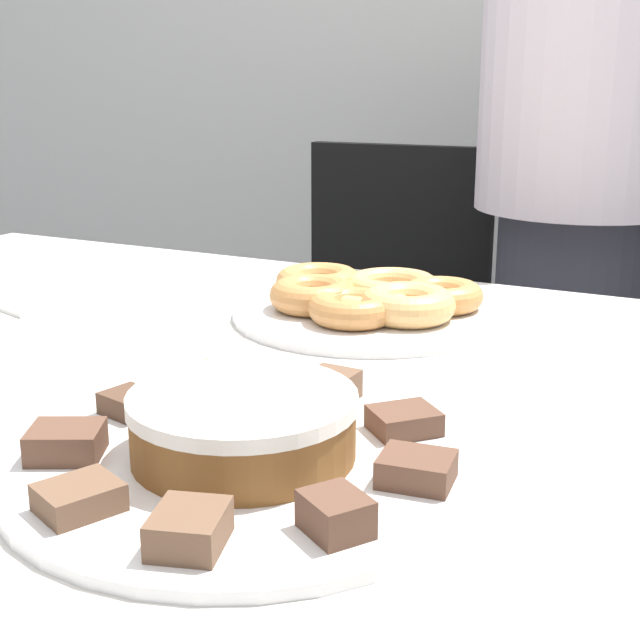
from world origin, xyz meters
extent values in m
cube|color=silver|center=(0.00, 0.00, 0.74)|extent=(1.75, 1.01, 0.03)
cylinder|color=silver|center=(-0.82, 0.44, 0.36)|extent=(0.06, 0.06, 0.72)
cylinder|color=#383842|center=(0.13, 0.87, 0.41)|extent=(0.28, 0.28, 0.82)
cylinder|color=silver|center=(0.13, 0.87, 1.14)|extent=(0.37, 0.37, 0.65)
cylinder|color=black|center=(-0.25, 0.77, 0.01)|extent=(0.44, 0.44, 0.01)
cylinder|color=#262626|center=(-0.25, 0.77, 0.23)|extent=(0.06, 0.06, 0.43)
cube|color=black|center=(-0.25, 0.77, 0.47)|extent=(0.46, 0.46, 0.04)
cube|color=black|center=(-0.26, 0.98, 0.70)|extent=(0.40, 0.05, 0.42)
cylinder|color=white|center=(0.07, -0.21, 0.76)|extent=(0.39, 0.39, 0.01)
cylinder|color=white|center=(-0.02, 0.25, 0.76)|extent=(0.35, 0.35, 0.01)
cylinder|color=brown|center=(0.07, -0.21, 0.78)|extent=(0.18, 0.18, 0.04)
cylinder|color=white|center=(0.07, -0.21, 0.81)|extent=(0.18, 0.18, 0.01)
cube|color=brown|center=(0.02, -0.34, 0.77)|extent=(0.06, 0.07, 0.02)
cube|color=brown|center=(0.11, -0.34, 0.77)|extent=(0.06, 0.06, 0.02)
cube|color=brown|center=(0.19, -0.28, 0.78)|extent=(0.06, 0.06, 0.03)
cube|color=brown|center=(0.21, -0.19, 0.77)|extent=(0.06, 0.05, 0.02)
cube|color=brown|center=(0.17, -0.10, 0.77)|extent=(0.07, 0.07, 0.02)
cube|color=brown|center=(0.08, -0.06, 0.78)|extent=(0.05, 0.05, 0.03)
cube|color=brown|center=(-0.01, -0.09, 0.78)|extent=(0.07, 0.07, 0.03)
cube|color=#513828|center=(-0.07, -0.17, 0.77)|extent=(0.06, 0.05, 0.02)
cube|color=brown|center=(-0.05, -0.27, 0.77)|extent=(0.07, 0.07, 0.02)
torus|color=#E5AD66|center=(-0.02, 0.25, 0.78)|extent=(0.12, 0.12, 0.03)
torus|color=#C68447|center=(-0.01, 0.19, 0.78)|extent=(0.11, 0.11, 0.04)
torus|color=#E5AD66|center=(0.05, 0.23, 0.78)|extent=(0.12, 0.12, 0.04)
torus|color=#D18E4C|center=(0.07, 0.30, 0.78)|extent=(0.11, 0.11, 0.04)
torus|color=#E5AD66|center=(-0.01, 0.32, 0.78)|extent=(0.13, 0.13, 0.03)
torus|color=#D18E4C|center=(-0.11, 0.29, 0.78)|extent=(0.12, 0.12, 0.04)
torus|color=#C68447|center=(-0.08, 0.22, 0.78)|extent=(0.11, 0.11, 0.04)
cube|color=white|center=(-0.45, 0.10, 0.75)|extent=(0.13, 0.11, 0.01)
camera|label=1|loc=(0.42, -0.77, 1.06)|focal=50.00mm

